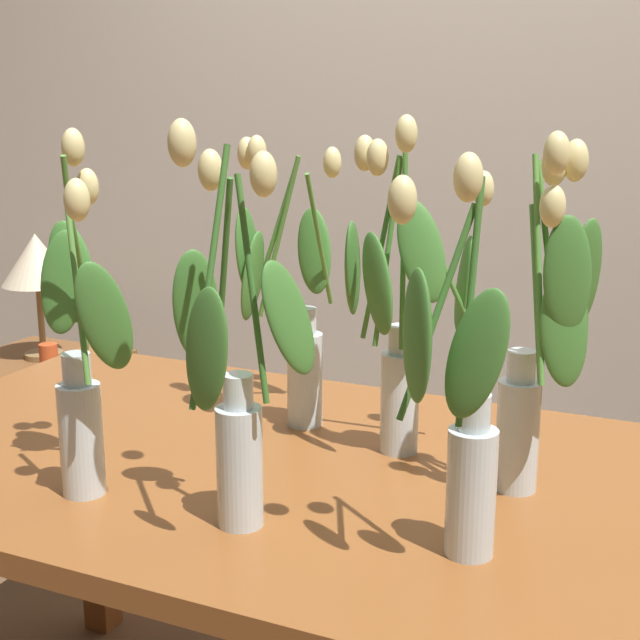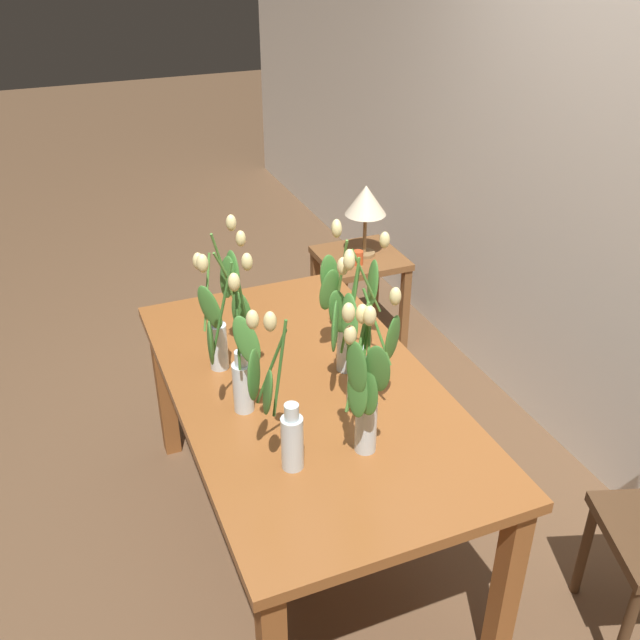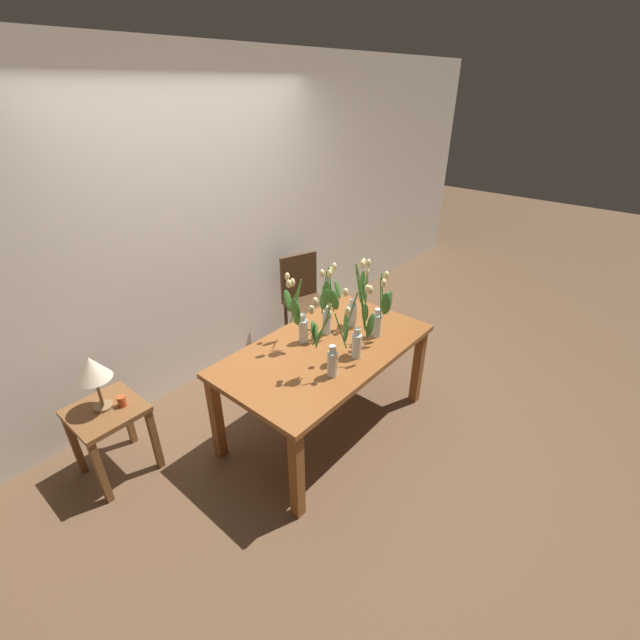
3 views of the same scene
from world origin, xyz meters
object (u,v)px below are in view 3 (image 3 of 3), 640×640
at_px(tulip_vase_1, 328,306).
at_px(tulip_vase_2, 358,299).
at_px(tulip_vase_0, 299,319).
at_px(table_lamp, 92,370).
at_px(side_table, 109,423).
at_px(pillar_candle, 122,401).
at_px(tulip_vase_3, 358,332).
at_px(dining_table, 326,358).
at_px(tulip_vase_5, 329,348).
at_px(tulip_vase_4, 380,316).
at_px(dining_chair, 304,295).

height_order(tulip_vase_1, tulip_vase_2, tulip_vase_1).
bearing_deg(tulip_vase_0, table_lamp, 151.55).
distance_m(tulip_vase_2, side_table, 1.96).
bearing_deg(tulip_vase_2, tulip_vase_1, 160.41).
bearing_deg(side_table, pillar_candle, -31.80).
bearing_deg(tulip_vase_0, tulip_vase_3, -74.13).
xyz_separation_m(tulip_vase_2, table_lamp, (-1.70, 0.82, -0.11)).
bearing_deg(pillar_candle, dining_table, -32.52).
bearing_deg(tulip_vase_5, tulip_vase_3, -3.80).
bearing_deg(tulip_vase_4, tulip_vase_2, 77.45).
distance_m(dining_table, tulip_vase_4, 0.50).
xyz_separation_m(dining_table, tulip_vase_5, (-0.24, -0.23, 0.30)).
height_order(tulip_vase_2, table_lamp, tulip_vase_2).
bearing_deg(dining_chair, tulip_vase_4, -112.32).
xyz_separation_m(tulip_vase_5, side_table, (-1.05, 1.05, -0.52)).
relative_size(tulip_vase_4, side_table, 0.99).
xyz_separation_m(side_table, pillar_candle, (0.10, -0.06, 0.16)).
relative_size(dining_table, table_lamp, 4.02).
bearing_deg(tulip_vase_1, dining_chair, 51.92).
bearing_deg(pillar_candle, tulip_vase_5, -46.16).
relative_size(dining_table, tulip_vase_5, 2.83).
bearing_deg(tulip_vase_4, table_lamp, 147.44).
bearing_deg(tulip_vase_0, tulip_vase_1, -16.77).
height_order(tulip_vase_0, tulip_vase_1, tulip_vase_1).
bearing_deg(tulip_vase_4, tulip_vase_5, -178.45).
distance_m(tulip_vase_4, side_table, 2.01).
height_order(tulip_vase_0, dining_chair, tulip_vase_0).
distance_m(tulip_vase_3, table_lamp, 1.72).
xyz_separation_m(table_lamp, pillar_candle, (0.09, -0.08, -0.27)).
relative_size(tulip_vase_4, tulip_vase_5, 0.97).
distance_m(dining_chair, side_table, 2.16).
distance_m(dining_table, tulip_vase_3, 0.39).
bearing_deg(tulip_vase_0, tulip_vase_4, -42.01).
height_order(tulip_vase_5, dining_chair, tulip_vase_5).
bearing_deg(tulip_vase_4, tulip_vase_3, -173.70).
distance_m(tulip_vase_5, pillar_candle, 1.42).
bearing_deg(tulip_vase_5, dining_table, 43.48).
xyz_separation_m(dining_table, pillar_candle, (-1.19, 0.76, -0.06)).
bearing_deg(tulip_vase_0, dining_chair, 40.86).
distance_m(dining_table, tulip_vase_0, 0.36).
bearing_deg(pillar_candle, tulip_vase_0, -27.22).
relative_size(dining_chair, pillar_candle, 12.40).
bearing_deg(tulip_vase_5, tulip_vase_1, 40.05).
height_order(tulip_vase_0, tulip_vase_2, tulip_vase_2).
distance_m(dining_table, side_table, 1.54).
height_order(tulip_vase_0, side_table, tulip_vase_0).
relative_size(tulip_vase_4, dining_chair, 0.59).
height_order(side_table, pillar_candle, pillar_candle).
xyz_separation_m(tulip_vase_3, tulip_vase_5, (-0.29, 0.02, -0.00)).
bearing_deg(table_lamp, side_table, -104.24).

